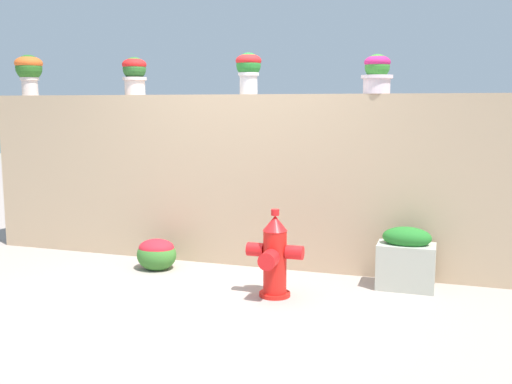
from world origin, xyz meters
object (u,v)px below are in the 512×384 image
(fire_hydrant, at_px, (274,257))
(flower_bush_left, at_px, (157,253))
(potted_plant_2, at_px, (249,68))
(planter_box, at_px, (406,259))
(potted_plant_3, at_px, (377,72))
(potted_plant_0, at_px, (29,69))
(potted_plant_1, at_px, (134,73))

(fire_hydrant, distance_m, flower_bush_left, 1.40)
(potted_plant_2, relative_size, planter_box, 0.73)
(potted_plant_2, bearing_deg, potted_plant_3, -2.72)
(potted_plant_3, bearing_deg, potted_plant_2, 177.28)
(potted_plant_0, height_order, potted_plant_1, potted_plant_0)
(potted_plant_3, xyz_separation_m, fire_hydrant, (-0.68, -0.91, -1.53))
(potted_plant_3, height_order, fire_hydrant, potted_plant_3)
(potted_plant_0, height_order, potted_plant_3, potted_plant_0)
(potted_plant_2, xyz_separation_m, flower_bush_left, (-0.76, -0.52, -1.76))
(potted_plant_1, height_order, planter_box, potted_plant_1)
(flower_bush_left, xyz_separation_m, planter_box, (2.33, 0.11, 0.10))
(potted_plant_1, distance_m, potted_plant_2, 1.24)
(potted_plant_3, xyz_separation_m, planter_box, (0.33, -0.36, -1.60))
(fire_hydrant, bearing_deg, potted_plant_0, 162.39)
(potted_plant_1, xyz_separation_m, potted_plant_2, (1.24, 0.01, 0.02))
(potted_plant_1, bearing_deg, fire_hydrant, -28.36)
(potted_plant_2, xyz_separation_m, fire_hydrant, (0.55, -0.97, -1.59))
(potted_plant_0, xyz_separation_m, potted_plant_2, (2.55, -0.01, -0.04))
(potted_plant_0, bearing_deg, fire_hydrant, -17.61)
(potted_plant_2, distance_m, planter_box, 2.32)
(fire_hydrant, xyz_separation_m, planter_box, (1.02, 0.55, -0.07))
(potted_plant_0, relative_size, flower_bush_left, 1.15)
(potted_plant_2, xyz_separation_m, planter_box, (1.57, -0.41, -1.66))
(flower_bush_left, bearing_deg, potted_plant_3, 13.01)
(potted_plant_3, height_order, flower_bush_left, potted_plant_3)
(potted_plant_1, xyz_separation_m, potted_plant_3, (2.47, -0.05, -0.04))
(potted_plant_0, xyz_separation_m, planter_box, (4.12, -0.43, -1.70))
(potted_plant_1, bearing_deg, potted_plant_0, 179.14)
(potted_plant_3, relative_size, planter_box, 0.64)
(potted_plant_3, distance_m, flower_bush_left, 2.66)
(potted_plant_3, relative_size, flower_bush_left, 0.90)
(potted_plant_0, relative_size, potted_plant_3, 1.27)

